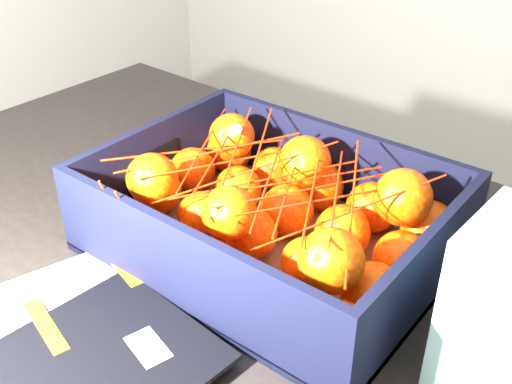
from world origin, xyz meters
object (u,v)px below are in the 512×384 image
Objects in this scene: table at (206,282)px; produce_crate at (270,228)px; magazine_stack at (44,357)px; retail_carton at (500,306)px.

table is 2.76× the size of produce_crate.
table is 0.18m from produce_crate.
magazine_stack is 0.85× the size of produce_crate.
magazine_stack is 2.00× the size of retail_carton.
produce_crate reaches higher than table.
retail_carton is at bearing -5.27° from produce_crate.
produce_crate is at bearing 77.05° from magazine_stack.
magazine_stack is at bearing -140.40° from retail_carton.
table is 0.46m from retail_carton.
produce_crate is (0.07, 0.31, 0.03)m from magazine_stack.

